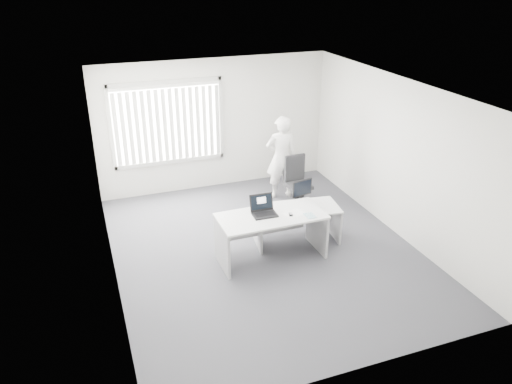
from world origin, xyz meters
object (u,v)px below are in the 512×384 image
object	(u,v)px
desk_near	(271,227)
office_chair	(297,190)
person	(281,157)
laptop	(265,207)
monitor	(302,190)
desk_far	(297,217)

from	to	relation	value
desk_near	office_chair	distance (m)	2.12
person	laptop	size ratio (longest dim) A/B	4.46
desk_near	monitor	xyz separation A→B (m)	(0.82, 0.59, 0.29)
desk_near	person	world-z (taller)	person
laptop	monitor	world-z (taller)	laptop
desk_near	office_chair	world-z (taller)	office_chair
desk_far	person	distance (m)	1.96
person	monitor	distance (m)	1.64
desk_near	monitor	distance (m)	1.05
laptop	office_chair	bearing A→B (deg)	52.61
office_chair	person	xyz separation A→B (m)	(-0.16, 0.52, 0.56)
desk_near	office_chair	xyz separation A→B (m)	(1.25, 1.69, -0.25)
laptop	monitor	size ratio (longest dim) A/B	0.98
monitor	person	bearing A→B (deg)	69.33
monitor	desk_far	bearing A→B (deg)	-139.59
desk_far	person	xyz separation A→B (m)	(0.47, 1.86, 0.40)
desk_near	monitor	world-z (taller)	monitor
desk_near	desk_far	distance (m)	0.73
desk_far	monitor	size ratio (longest dim) A/B	3.82
desk_near	laptop	world-z (taller)	laptop
laptop	desk_far	bearing A→B (deg)	25.33
desk_far	monitor	world-z (taller)	monitor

